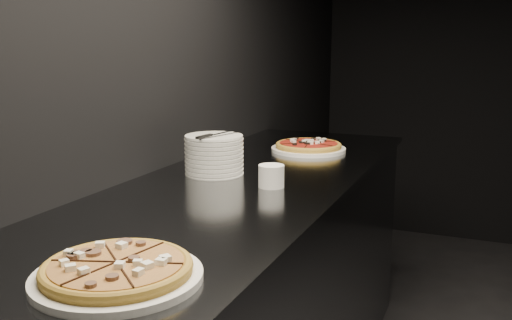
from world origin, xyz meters
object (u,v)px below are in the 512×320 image
at_px(pizza_mushroom, 117,271).
at_px(ramekin, 271,175).
at_px(pizza_tomato, 309,146).
at_px(plate_stack, 214,154).
at_px(cutlery, 214,135).
at_px(counter, 236,309).

height_order(pizza_mushroom, ramekin, ramekin).
bearing_deg(pizza_tomato, plate_stack, -108.30).
relative_size(pizza_mushroom, pizza_tomato, 1.05).
height_order(plate_stack, cutlery, cutlery).
xyz_separation_m(counter, cutlery, (-0.13, 0.11, 0.61)).
bearing_deg(ramekin, pizza_tomato, 97.05).
xyz_separation_m(counter, pizza_mushroom, (0.12, -0.82, 0.48)).
xyz_separation_m(counter, plate_stack, (-0.14, 0.12, 0.53)).
relative_size(pizza_tomato, ramekin, 4.33).
bearing_deg(pizza_tomato, cutlery, -107.05).
bearing_deg(cutlery, counter, -29.46).
xyz_separation_m(plate_stack, cutlery, (0.01, -0.02, 0.07)).
bearing_deg(pizza_tomato, ramekin, -82.95).
relative_size(pizza_mushroom, ramekin, 4.56).
distance_m(pizza_mushroom, cutlery, 0.96).
relative_size(plate_stack, cutlery, 0.97).
bearing_deg(counter, cutlery, 141.69).
relative_size(counter, pizza_mushroom, 6.20).
bearing_deg(pizza_mushroom, pizza_tomato, 92.77).
bearing_deg(pizza_mushroom, counter, 98.02).
bearing_deg(cutlery, pizza_mushroom, -66.04).
distance_m(pizza_tomato, plate_stack, 0.59).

